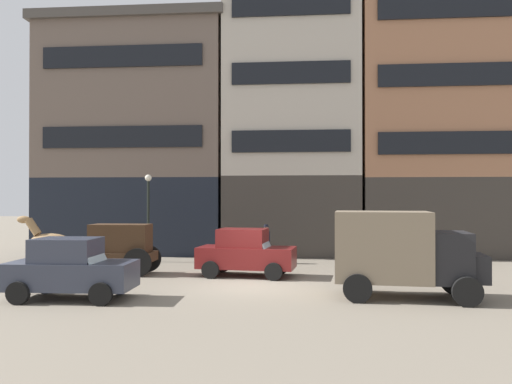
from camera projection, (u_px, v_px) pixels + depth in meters
name	position (u px, v px, depth m)	size (l,w,h in m)	color
ground_plane	(250.00, 286.00, 17.57)	(120.00, 120.00, 0.00)	slate
building_far_left	(142.00, 138.00, 29.73)	(10.48, 7.17, 12.86)	black
building_center_left	(292.00, 88.00, 28.98)	(7.54, 7.17, 18.29)	#38332D
building_center_right	(428.00, 120.00, 28.30)	(8.07, 7.17, 14.47)	#38332D
cargo_wagon	(119.00, 245.00, 20.37)	(2.91, 1.53, 1.98)	#3D2819
draft_horse	(48.00, 242.00, 20.63)	(2.34, 0.62, 2.30)	#937047
delivery_truck_near	(402.00, 251.00, 15.54)	(4.49, 2.48, 2.62)	black
sedan_dark	(71.00, 269.00, 15.35)	(3.74, 1.94, 1.83)	#333847
sedan_light	(246.00, 253.00, 19.84)	(3.86, 2.20, 1.83)	maroon
pedestrian_officer	(266.00, 242.00, 23.71)	(0.48, 0.48, 1.79)	black
streetlamp_curbside	(148.00, 205.00, 24.26)	(0.32, 0.32, 4.12)	black
fire_hydrant_curbside	(235.00, 253.00, 24.03)	(0.24, 0.24, 0.83)	maroon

